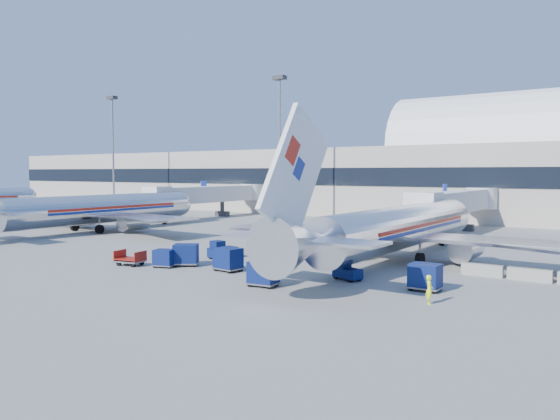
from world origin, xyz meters
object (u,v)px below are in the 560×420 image
Objects in this scene: cart_train_a at (228,259)px; jetbridge_mid at (214,194)px; jetbridge_near at (459,202)px; tug_right at (347,271)px; airliner_main at (396,228)px; airliner_mid at (93,209)px; ramp_worker at (429,290)px; mast_far_west at (113,136)px; cart_train_b at (186,254)px; tug_left at (222,250)px; cart_train_c at (164,258)px; cart_solo_far at (425,276)px; barrier_near at (482,270)px; mast_west at (280,127)px; tug_lead at (269,262)px; cart_open_red at (131,260)px; barrier_mid at (530,275)px; cart_solo_near at (263,273)px.

jetbridge_mid is at bearing 138.88° from cart_train_a.
jetbridge_near is 11.64× the size of tug_right.
airliner_main reaches higher than cart_train_a.
airliner_mid is 51.54m from ramp_worker.
cart_train_b is at bearing -33.54° from mast_far_west.
tug_left is 6.12m from cart_train_c.
tug_right is 1.17× the size of cart_solo_far.
tug_left is (28.55, -7.47, -2.17)m from airliner_mid.
airliner_mid is at bearing 135.53° from cart_train_c.
airliner_mid reaches higher than cart_train_c.
barrier_near is 1.16× the size of cart_train_b.
airliner_mid is at bearing 180.00° from airliner_main.
mast_west is 10.11× the size of cart_train_a.
ramp_worker is (21.19, -5.85, 0.11)m from tug_left.
cart_open_red is (-10.84, -4.70, -0.22)m from tug_lead.
jetbridge_near is at bearing 59.89° from cart_open_red.
tug_left is (-11.05, -33.77, -3.17)m from jetbridge_near.
jetbridge_near is 30.82m from barrier_near.
cart_open_red is at bearing -37.23° from mast_far_west.
barrier_near is at bearing 8.86° from tug_lead.
mast_far_west is at bearing 154.96° from cart_solo_far.
cart_solo_far is (8.66, -36.22, -2.98)m from jetbridge_near.
jetbridge_near is 41.02m from ramp_worker.
mast_west is at bearing 139.64° from airliner_main.
mast_far_west is at bearing 171.32° from tug_right.
cart_train_b is (56.59, -37.51, -13.82)m from mast_far_west.
cart_solo_far is at bearing -1.94° from ramp_worker.
ramp_worker is (-0.26, -10.82, 0.42)m from barrier_near.
cart_train_a is (-20.27, -9.36, 0.53)m from barrier_mid.
cart_train_c is (-5.42, -1.65, -0.20)m from cart_train_a.
airliner_mid is 30.82m from cart_train_c.
cart_solo_far is at bearing -57.72° from airliner_main.
airliner_main is at bearing 109.69° from tug_right.
mast_far_west is at bearing 132.83° from cart_open_red.
barrier_near is 19.39m from cart_train_a.
cart_solo_far is at bearing -35.56° from jetbridge_mid.
mast_west is at bearing 93.43° from cart_train_c.
jetbridge_mid is 52.41m from tug_lead.
airliner_mid is 30.57m from mast_west.
mast_west is 10.73× the size of cart_solo_near.
cart_train_c is 1.14× the size of ramp_worker.
tug_left is at bearing -63.33° from mast_west.
airliner_mid is 13.38× the size of tug_left.
jetbridge_mid reaches higher than cart_solo_far.
mast_far_west is 11.41× the size of cart_train_c.
cart_train_b is 1.03× the size of cart_open_red.
tug_lead is 1.03× the size of tug_right.
cart_train_a reaches higher than barrier_near.
mast_far_west is 10.73× the size of cart_solo_near.
tug_lead is at bearing -16.23° from cart_train_b.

